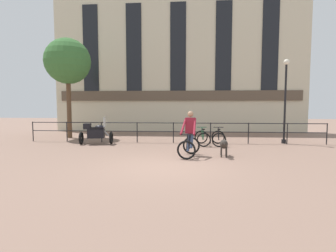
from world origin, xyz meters
TOP-DOWN VIEW (x-y plane):
  - ground_plane at (0.00, 0.00)m, footprint 60.00×60.00m
  - canal_railing at (-0.00, 5.20)m, footprint 15.05×0.05m
  - building_facade at (-0.00, 10.99)m, footprint 18.00×0.72m
  - cyclist_with_bike at (0.81, 1.78)m, footprint 0.86×1.27m
  - dog at (2.09, 1.74)m, footprint 0.34×1.02m
  - parked_motorcycle at (-3.78, 4.41)m, footprint 1.65×0.84m
  - parked_bicycle_near_lamp at (1.44, 4.54)m, footprint 0.73×1.15m
  - parked_bicycle_mid_left at (2.20, 4.54)m, footprint 0.73×1.15m
  - street_lamp at (5.56, 5.46)m, footprint 0.28×0.28m
  - tree_canalside_left at (-6.24, 6.84)m, footprint 2.62×2.62m

SIDE VIEW (x-z plane):
  - ground_plane at x=0.00m, z-range 0.00..0.00m
  - parked_bicycle_near_lamp at x=1.44m, z-range -0.07..0.79m
  - parked_bicycle_mid_left at x=2.20m, z-range -0.07..0.79m
  - dog at x=2.09m, z-range 0.13..0.79m
  - parked_motorcycle at x=-3.78m, z-range -0.11..1.24m
  - canal_railing at x=0.00m, z-range 0.18..1.23m
  - cyclist_with_bike at x=0.81m, z-range -0.09..1.61m
  - street_lamp at x=5.56m, z-range 0.26..4.45m
  - tree_canalside_left at x=-6.24m, z-range 1.54..7.32m
  - building_facade at x=0.00m, z-range -0.02..10.90m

